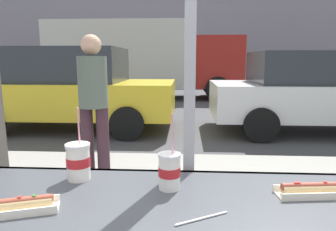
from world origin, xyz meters
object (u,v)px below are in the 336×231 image
(box_truck, at_px, (142,57))
(pedestrian, at_px, (93,99))
(parked_car_yellow, at_px, (72,88))
(soda_cup_right, at_px, (169,171))
(parked_car_white, at_px, (313,91))
(soda_cup_left, at_px, (78,161))
(hotdog_tray_near, at_px, (310,190))
(hotdog_tray_far, at_px, (17,206))

(box_truck, height_order, pedestrian, box_truck)
(parked_car_yellow, xyz_separation_m, pedestrian, (1.41, -3.09, 0.17))
(soda_cup_right, bearing_deg, parked_car_white, 63.03)
(soda_cup_left, relative_size, pedestrian, 0.19)
(hotdog_tray_near, distance_m, box_truck, 11.13)
(parked_car_yellow, relative_size, parked_car_white, 1.03)
(soda_cup_right, distance_m, parked_car_yellow, 5.76)
(hotdog_tray_near, bearing_deg, soda_cup_right, 176.48)
(soda_cup_right, relative_size, box_truck, 0.04)
(soda_cup_right, bearing_deg, parked_car_yellow, 114.28)
(box_truck, xyz_separation_m, pedestrian, (0.70, -8.71, -0.55))
(pedestrian, bearing_deg, parked_car_yellow, 114.51)
(soda_cup_left, height_order, parked_car_white, parked_car_white)
(hotdog_tray_near, xyz_separation_m, pedestrian, (-1.48, 2.19, 0.05))
(hotdog_tray_far, distance_m, box_truck, 11.16)
(parked_car_yellow, height_order, box_truck, box_truck)
(soda_cup_left, height_order, pedestrian, pedestrian)
(hotdog_tray_near, xyz_separation_m, box_truck, (-2.18, 10.90, 0.60))
(hotdog_tray_near, distance_m, hotdog_tray_far, 1.03)
(soda_cup_right, height_order, hotdog_tray_near, soda_cup_right)
(soda_cup_right, xyz_separation_m, hotdog_tray_near, (0.53, -0.03, -0.05))
(soda_cup_right, xyz_separation_m, parked_car_white, (2.67, 5.25, -0.21))
(soda_cup_right, bearing_deg, hotdog_tray_near, -3.52)
(parked_car_white, bearing_deg, parked_car_yellow, 180.00)
(hotdog_tray_far, distance_m, pedestrian, 2.42)
(hotdog_tray_near, bearing_deg, parked_car_white, 67.88)
(soda_cup_right, relative_size, parked_car_yellow, 0.07)
(hotdog_tray_far, bearing_deg, parked_car_yellow, 108.94)
(soda_cup_right, height_order, parked_car_white, parked_car_white)
(hotdog_tray_near, bearing_deg, soda_cup_left, 173.34)
(hotdog_tray_near, xyz_separation_m, parked_car_white, (2.15, 5.28, -0.16))
(parked_car_yellow, bearing_deg, hotdog_tray_near, -61.29)
(parked_car_white, bearing_deg, pedestrian, -139.62)
(parked_car_white, height_order, pedestrian, pedestrian)
(parked_car_yellow, relative_size, box_truck, 0.59)
(hotdog_tray_near, relative_size, box_truck, 0.04)
(soda_cup_left, distance_m, parked_car_yellow, 5.54)
(box_truck, distance_m, pedestrian, 8.75)
(soda_cup_right, xyz_separation_m, hotdog_tray_far, (-0.49, -0.22, -0.05))
(box_truck, bearing_deg, soda_cup_left, -83.29)
(parked_car_yellow, bearing_deg, box_truck, 82.78)
(hotdog_tray_near, height_order, parked_car_yellow, parked_car_yellow)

